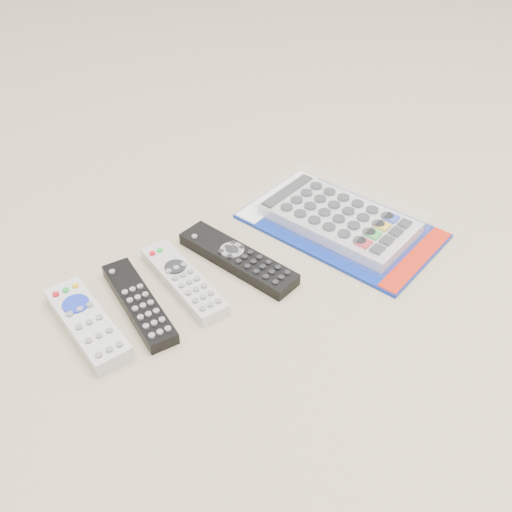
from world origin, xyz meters
TOP-DOWN VIEW (x-y plane):
  - remote_small_grey at (-0.22, 0.05)m, footprint 0.06×0.17m
  - remote_slim_black at (-0.15, 0.04)m, footprint 0.06×0.19m
  - remote_silver_dvd at (-0.07, 0.04)m, footprint 0.06×0.18m
  - remote_large_black at (0.02, 0.03)m, footprint 0.08×0.21m
  - jumbo_remote_packaged at (0.20, 0.00)m, footprint 0.24×0.34m

SIDE VIEW (x-z plane):
  - remote_slim_black at x=-0.15m, z-range 0.00..0.02m
  - remote_silver_dvd at x=-0.07m, z-range 0.00..0.02m
  - remote_large_black at x=0.02m, z-range 0.00..0.02m
  - remote_small_grey at x=-0.22m, z-range 0.00..0.03m
  - jumbo_remote_packaged at x=0.20m, z-range 0.00..0.04m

